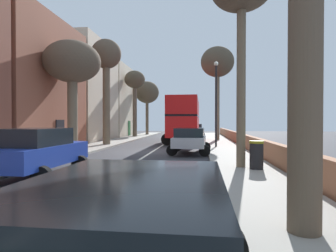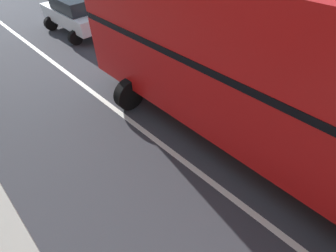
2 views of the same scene
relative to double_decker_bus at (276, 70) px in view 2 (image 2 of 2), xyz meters
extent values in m
cube|color=red|center=(0.00, -0.01, -0.80)|extent=(2.60, 10.79, 1.70)
cube|color=black|center=(0.00, -0.01, 0.13)|extent=(2.62, 10.69, 0.16)
cube|color=red|center=(0.00, -0.01, 0.96)|extent=(2.60, 10.79, 1.50)
cube|color=black|center=(0.05, 5.36, -0.72)|extent=(2.20, 0.08, 1.19)
cylinder|color=black|center=(-1.25, 3.66, -1.85)|extent=(1.00, 0.31, 1.00)
cylinder|color=black|center=(1.31, 3.64, -1.85)|extent=(1.00, 0.31, 1.00)
cube|color=silver|center=(0.80, 10.27, -1.56)|extent=(1.84, 3.91, 0.63)
cube|color=black|center=(0.80, 10.08, -0.96)|extent=(1.69, 2.15, 0.57)
cylinder|color=black|center=(-0.14, 11.48, -2.03)|extent=(0.64, 0.22, 0.64)
cylinder|color=black|center=(1.74, 11.49, -2.03)|extent=(0.64, 0.22, 0.64)
cylinder|color=black|center=(-0.14, 9.06, -2.03)|extent=(0.64, 0.22, 0.64)
cylinder|color=black|center=(1.74, 9.06, -2.03)|extent=(0.64, 0.22, 0.64)
camera|label=1|loc=(1.40, -27.11, -0.39)|focal=30.24mm
camera|label=2|loc=(-4.82, -1.64, 2.65)|focal=26.27mm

